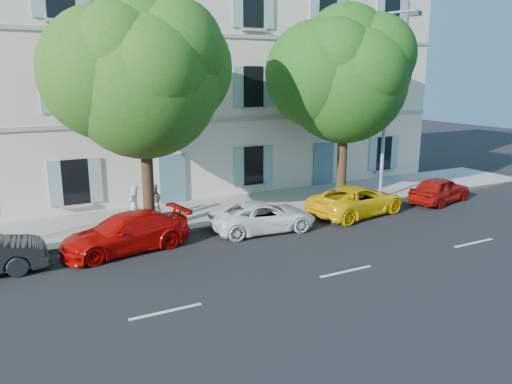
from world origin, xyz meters
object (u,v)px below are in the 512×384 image
car_red_hatchback (440,190)px  tree_right (345,82)px  street_lamp (388,97)px  pedestrian_b (154,202)px  car_yellow_supercar (357,200)px  car_white_coupe (264,217)px  car_red_coupe (126,233)px  tree_left (143,82)px  pedestrian_a (134,204)px

car_red_hatchback → tree_right: tree_right is taller
street_lamp → pedestrian_b: size_ratio=5.62×
car_yellow_supercar → street_lamp: bearing=-74.5°
tree_right → street_lamp: bearing=-21.2°
street_lamp → tree_right: bearing=158.8°
car_white_coupe → car_red_hatchback: size_ratio=1.12×
street_lamp → pedestrian_b: 12.03m
car_yellow_supercar → car_red_coupe: bearing=79.7°
car_yellow_supercar → car_white_coupe: bearing=81.8°
car_red_coupe → car_yellow_supercar: car_red_coupe is taller
tree_left → tree_right: (9.68, 0.36, -0.05)m
car_red_coupe → tree_left: bearing=130.7°
street_lamp → pedestrian_a: 12.79m
car_white_coupe → car_yellow_supercar: (4.85, 0.14, 0.07)m
car_yellow_supercar → tree_left: tree_left is taller
car_red_coupe → car_yellow_supercar: bearing=80.0°
pedestrian_b → car_red_hatchback: bearing=-178.9°
car_white_coupe → pedestrian_b: (-3.62, 3.01, 0.34)m
tree_left → street_lamp: (11.68, -0.42, -0.76)m
car_yellow_supercar → tree_right: tree_right is taller
car_red_coupe → car_white_coupe: bearing=78.2°
pedestrian_a → street_lamp: bearing=127.3°
car_red_hatchback → street_lamp: bearing=46.2°
street_lamp → tree_left: bearing=178.0°
car_red_coupe → tree_right: (11.01, 1.96, 5.20)m
tree_left → street_lamp: 11.72m
car_red_coupe → tree_left: (1.33, 1.60, 5.24)m
car_red_hatchback → pedestrian_b: 13.89m
car_white_coupe → tree_left: (-4.16, 1.82, 5.32)m
tree_right → pedestrian_a: (-9.95, 0.92, -4.92)m
car_white_coupe → pedestrian_b: pedestrian_b is taller
car_red_hatchback → pedestrian_b: bearing=63.9°
pedestrian_a → pedestrian_b: 0.81m
car_yellow_supercar → pedestrian_b: pedestrian_b is taller
tree_right → pedestrian_a: 11.14m
car_red_coupe → car_yellow_supercar: size_ratio=0.97×
car_red_hatchback → street_lamp: 5.30m
car_white_coupe → car_red_hatchback: bearing=-85.0°
car_yellow_supercar → tree_right: 5.63m
car_red_coupe → street_lamp: size_ratio=0.53×
car_red_coupe → car_red_hatchback: size_ratio=1.21×
car_red_coupe → pedestrian_b: (1.87, 2.79, 0.26)m
car_red_hatchback → street_lamp: street_lamp is taller
car_red_hatchback → tree_left: bearing=69.1°
tree_left → street_lamp: bearing=-2.0°
tree_left → tree_right: 9.69m
car_yellow_supercar → tree_left: bearing=69.6°
car_red_coupe → tree_right: bearing=90.6°
tree_right → pedestrian_b: bearing=174.8°
pedestrian_a → pedestrian_b: pedestrian_a is taller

